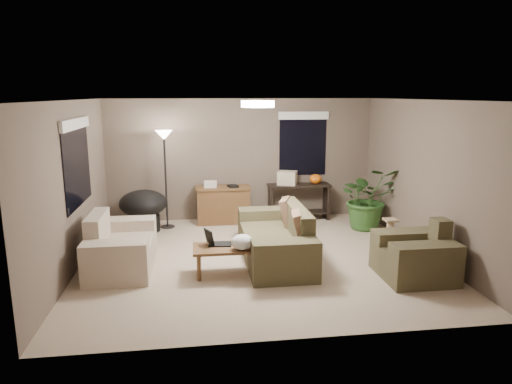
{
  "coord_description": "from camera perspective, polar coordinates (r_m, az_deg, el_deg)",
  "views": [
    {
      "loc": [
        -0.95,
        -6.87,
        2.59
      ],
      "look_at": [
        0.0,
        0.2,
        1.05
      ],
      "focal_mm": 32.0,
      "sensor_mm": 36.0,
      "label": 1
    }
  ],
  "objects": [
    {
      "name": "room_shell",
      "position": [
        7.06,
        0.22,
        1.25
      ],
      "size": [
        5.5,
        5.5,
        5.5
      ],
      "color": "#BFA88E",
      "rests_on": "ground"
    },
    {
      "name": "main_sofa",
      "position": [
        7.31,
        2.64,
        -6.13
      ],
      "size": [
        0.95,
        2.2,
        0.85
      ],
      "color": "#4A442C",
      "rests_on": "ground"
    },
    {
      "name": "throw_pillows",
      "position": [
        7.26,
        4.65,
        -3.37
      ],
      "size": [
        0.37,
        1.39,
        0.47
      ],
      "color": "#8C7251",
      "rests_on": "main_sofa"
    },
    {
      "name": "loveseat",
      "position": [
        7.24,
        -16.65,
        -6.8
      ],
      "size": [
        0.9,
        1.6,
        0.85
      ],
      "color": "beige",
      "rests_on": "ground"
    },
    {
      "name": "armchair",
      "position": [
        6.98,
        19.29,
        -7.7
      ],
      "size": [
        0.95,
        1.0,
        0.85
      ],
      "color": "#46402A",
      "rests_on": "ground"
    },
    {
      "name": "coffee_table",
      "position": [
        6.69,
        -3.57,
        -7.32
      ],
      "size": [
        1.0,
        0.55,
        0.42
      ],
      "color": "brown",
      "rests_on": "ground"
    },
    {
      "name": "laptop",
      "position": [
        6.74,
        -5.08,
        -6.12
      ],
      "size": [
        0.42,
        0.27,
        0.24
      ],
      "color": "black",
      "rests_on": "coffee_table"
    },
    {
      "name": "plastic_bag",
      "position": [
        6.51,
        -1.73,
        -6.27
      ],
      "size": [
        0.39,
        0.38,
        0.22
      ],
      "primitive_type": "ellipsoid",
      "rotation": [
        0.0,
        0.0,
        -0.36
      ],
      "color": "white",
      "rests_on": "coffee_table"
    },
    {
      "name": "desk",
      "position": [
        9.32,
        -4.12,
        -1.59
      ],
      "size": [
        1.1,
        0.5,
        0.75
      ],
      "color": "brown",
      "rests_on": "ground"
    },
    {
      "name": "desk_papers",
      "position": [
        9.21,
        -5.13,
        0.93
      ],
      "size": [
        0.7,
        0.29,
        0.12
      ],
      "color": "silver",
      "rests_on": "desk"
    },
    {
      "name": "console_table",
      "position": [
        9.58,
        5.35,
        -0.87
      ],
      "size": [
        1.3,
        0.4,
        0.75
      ],
      "color": "black",
      "rests_on": "ground"
    },
    {
      "name": "pumpkin",
      "position": [
        9.58,
        7.44,
        1.62
      ],
      "size": [
        0.33,
        0.33,
        0.21
      ],
      "primitive_type": "ellipsoid",
      "rotation": [
        0.0,
        0.0,
        -0.39
      ],
      "color": "orange",
      "rests_on": "console_table"
    },
    {
      "name": "cardboard_box",
      "position": [
        9.43,
        3.92,
        1.77
      ],
      "size": [
        0.45,
        0.4,
        0.28
      ],
      "primitive_type": "cube",
      "rotation": [
        0.0,
        0.0,
        -0.38
      ],
      "color": "beige",
      "rests_on": "console_table"
    },
    {
      "name": "papasan_chair",
      "position": [
        8.97,
        -13.89,
        -1.89
      ],
      "size": [
        0.94,
        0.94,
        0.8
      ],
      "color": "black",
      "rests_on": "ground"
    },
    {
      "name": "floor_lamp",
      "position": [
        8.93,
        -11.39,
        5.56
      ],
      "size": [
        0.32,
        0.32,
        1.91
      ],
      "color": "black",
      "rests_on": "ground"
    },
    {
      "name": "ceiling_fixture",
      "position": [
        6.94,
        0.22,
        10.94
      ],
      "size": [
        0.5,
        0.5,
        0.1
      ],
      "primitive_type": "cylinder",
      "color": "white",
      "rests_on": "room_shell"
    },
    {
      "name": "houseplant",
      "position": [
        9.14,
        13.75,
        -1.53
      ],
      "size": [
        1.11,
        1.23,
        0.96
      ],
      "primitive_type": "imported",
      "color": "#2D5923",
      "rests_on": "ground"
    },
    {
      "name": "cat_scratching_post",
      "position": [
        8.19,
        16.36,
        -5.18
      ],
      "size": [
        0.32,
        0.32,
        0.5
      ],
      "color": "tan",
      "rests_on": "ground"
    },
    {
      "name": "window_left",
      "position": [
        7.43,
        -21.53,
        5.11
      ],
      "size": [
        0.05,
        1.56,
        1.33
      ],
      "color": "black",
      "rests_on": "room_shell"
    },
    {
      "name": "window_back",
      "position": [
        9.65,
        5.91,
        7.34
      ],
      "size": [
        1.06,
        0.05,
        1.33
      ],
      "color": "black",
      "rests_on": "room_shell"
    }
  ]
}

